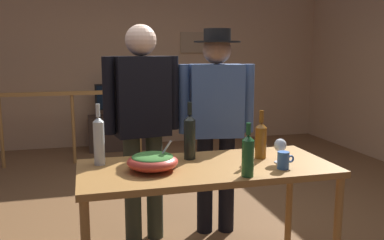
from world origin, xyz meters
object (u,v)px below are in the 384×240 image
tv_console (119,132)px  salad_bowl (153,161)px  wine_bottle_dark (190,136)px  stair_railing (116,112)px  mug_blue (284,160)px  person_standing_left (142,116)px  person_standing_right (216,114)px  wine_bottle_amber (261,139)px  serving_table (207,177)px  wine_bottle_clear (99,140)px  wine_glass (280,146)px  wine_bottle_green (248,155)px  framed_picture (194,42)px  flat_screen_tv (118,97)px

tv_console → salad_bowl: 3.92m
wine_bottle_dark → salad_bowl: bearing=-145.7°
stair_railing → mug_blue: (0.74, -3.38, 0.18)m
person_standing_left → person_standing_right: 0.60m
wine_bottle_amber → serving_table: bearing=-169.4°
salad_bowl → wine_bottle_clear: wine_bottle_clear is taller
wine_glass → person_standing_right: size_ratio=0.09×
wine_glass → person_standing_left: person_standing_left is taller
salad_bowl → wine_bottle_dark: wine_bottle_dark is taller
tv_console → wine_bottle_dark: 3.76m
stair_railing → wine_bottle_amber: (0.70, -3.12, 0.25)m
serving_table → stair_railing: bearing=95.5°
serving_table → wine_bottle_amber: wine_bottle_amber is taller
person_standing_right → mug_blue: bearing=107.1°
wine_bottle_amber → person_standing_right: person_standing_right is taller
salad_bowl → wine_glass: size_ratio=1.96×
wine_bottle_green → wine_bottle_amber: 0.42m
person_standing_left → person_standing_right: (0.60, -0.00, -0.01)m
framed_picture → tv_console: 1.88m
serving_table → person_standing_left: person_standing_left is taller
salad_bowl → person_standing_left: (0.05, 0.74, 0.16)m
stair_railing → tv_console: stair_railing is taller
wine_bottle_green → person_standing_left: 1.10m
flat_screen_tv → mug_blue: (0.66, -4.02, 0.05)m
stair_railing → person_standing_left: bearing=-89.7°
stair_railing → person_standing_right: size_ratio=2.17×
flat_screen_tv → mug_blue: size_ratio=6.22×
framed_picture → wine_bottle_clear: size_ratio=1.20×
flat_screen_tv → wine_bottle_amber: (0.62, -3.76, 0.12)m
wine_glass → person_standing_left: (-0.77, 0.78, 0.11)m
framed_picture → wine_bottle_dark: bearing=-105.5°
tv_console → serving_table: 3.90m
tv_console → wine_bottle_amber: size_ratio=2.81×
tv_console → flat_screen_tv: size_ratio=1.34×
wine_bottle_dark → wine_glass: bearing=-23.5°
tv_console → wine_bottle_clear: bearing=-96.5°
framed_picture → serving_table: (-1.04, -4.15, -0.90)m
serving_table → wine_glass: 0.51m
person_standing_right → stair_railing: bearing=-67.1°
wine_bottle_green → serving_table: bearing=119.9°
framed_picture → wine_bottle_green: size_ratio=1.49×
framed_picture → person_standing_right: bearing=-102.2°
flat_screen_tv → tv_console: bearing=90.0°
mug_blue → person_standing_left: bearing=128.4°
wine_glass → person_standing_right: (-0.17, 0.78, 0.10)m
wine_bottle_green → person_standing_left: person_standing_left is taller
tv_console → wine_bottle_green: bearing=-84.7°
person_standing_right → tv_console: bearing=-71.4°
tv_console → person_standing_left: person_standing_left is taller
flat_screen_tv → wine_bottle_dark: 3.66m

